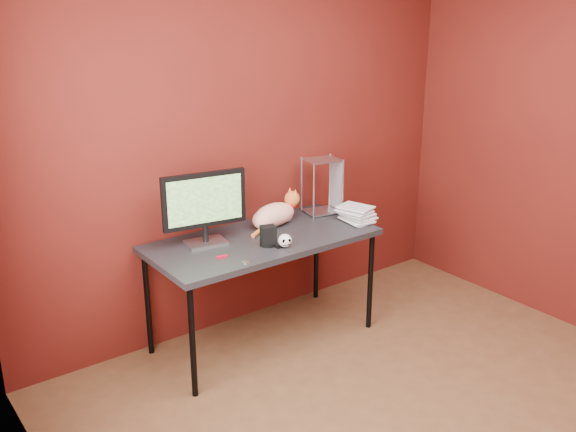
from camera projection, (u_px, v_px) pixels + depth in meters
room at (453, 175)px, 3.00m from camera, size 3.52×3.52×2.61m
desk at (263, 245)px, 4.19m from camera, size 1.50×0.70×0.75m
monitor at (204, 205)px, 3.98m from camera, size 0.54×0.21×0.47m
cat at (275, 214)px, 4.37m from camera, size 0.48×0.23×0.23m
skull_mug at (285, 241)px, 4.00m from camera, size 0.09×0.09×0.08m
speaker at (268, 236)px, 4.03m from camera, size 0.11×0.11×0.13m
book_stack at (349, 142)px, 4.26m from camera, size 0.23×0.27×1.14m
wire_rack at (322, 186)px, 4.60m from camera, size 0.27×0.23×0.40m
pocket_knife at (222, 257)px, 3.85m from camera, size 0.07×0.03×0.01m
black_gadget at (280, 245)px, 4.01m from camera, size 0.05×0.03×0.03m
washer at (246, 262)px, 3.78m from camera, size 0.05×0.05×0.00m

